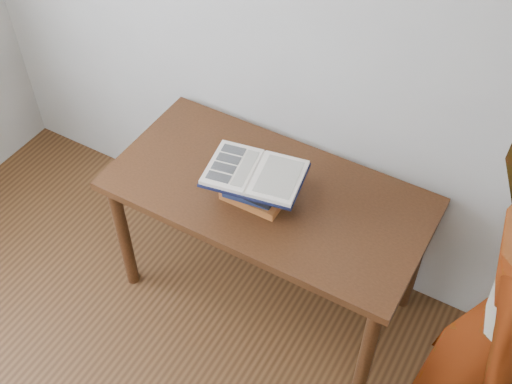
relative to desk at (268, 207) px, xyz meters
The scene contains 4 objects.
desk is the anchor object (origin of this frame).
book_stack 0.19m from the desk, 124.56° to the right, with size 0.26×0.20×0.16m.
open_book 0.29m from the desk, 97.89° to the right, with size 0.42×0.33×0.03m.
reader 1.09m from the desk, 15.06° to the right, with size 0.63×0.41×1.72m, color tan.
Camera 1 is at (0.92, -0.22, 2.65)m, focal length 45.00 mm.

